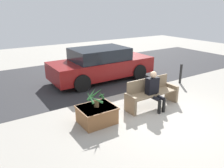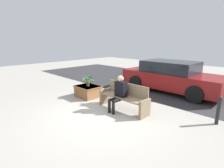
{
  "view_description": "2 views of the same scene",
  "coord_description": "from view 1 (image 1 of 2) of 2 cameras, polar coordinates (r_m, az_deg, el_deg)",
  "views": [
    {
      "loc": [
        -4.51,
        -4.0,
        3.08
      ],
      "look_at": [
        -1.14,
        1.19,
        0.92
      ],
      "focal_mm": 35.0,
      "sensor_mm": 36.0,
      "label": 1
    },
    {
      "loc": [
        3.98,
        -3.55,
        2.36
      ],
      "look_at": [
        -0.71,
        1.15,
        0.72
      ],
      "focal_mm": 28.0,
      "sensor_mm": 36.0,
      "label": 2
    }
  ],
  "objects": [
    {
      "name": "ground_plane",
      "position": [
        6.77,
        13.84,
        -8.42
      ],
      "size": [
        30.0,
        30.0,
        0.0
      ],
      "primitive_type": "plane",
      "color": "#9E998E"
    },
    {
      "name": "potted_plant",
      "position": [
        5.99,
        -4.11,
        -3.54
      ],
      "size": [
        0.55,
        0.56,
        0.53
      ],
      "color": "brown",
      "rests_on": "planter_box"
    },
    {
      "name": "bench",
      "position": [
        7.26,
        10.2,
        -2.37
      ],
      "size": [
        1.9,
        0.53,
        0.92
      ],
      "color": "#7A664C",
      "rests_on": "ground_plane"
    },
    {
      "name": "road_surface",
      "position": [
        10.76,
        -6.78,
        2.5
      ],
      "size": [
        20.0,
        6.0,
        0.01
      ],
      "primitive_type": "cube",
      "color": "#2D2D30",
      "rests_on": "ground_plane"
    },
    {
      "name": "planter_box",
      "position": [
        6.2,
        -3.99,
        -7.85
      ],
      "size": [
        1.0,
        0.85,
        0.49
      ],
      "color": "brown",
      "rests_on": "ground_plane"
    },
    {
      "name": "person_seated",
      "position": [
        6.99,
        10.94,
        -1.16
      ],
      "size": [
        0.41,
        0.63,
        1.23
      ],
      "color": "black",
      "rests_on": "ground_plane"
    },
    {
      "name": "parked_car",
      "position": [
        9.73,
        -2.79,
        5.2
      ],
      "size": [
        4.58,
        1.98,
        1.45
      ],
      "color": "maroon",
      "rests_on": "ground_plane"
    },
    {
      "name": "bollard_post",
      "position": [
        9.79,
        17.52,
        2.72
      ],
      "size": [
        0.11,
        0.11,
        0.85
      ],
      "color": "black",
      "rests_on": "ground_plane"
    }
  ]
}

